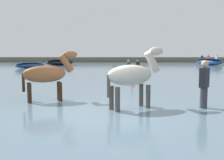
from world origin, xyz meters
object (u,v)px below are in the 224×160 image
object	(u,v)px
horse_trailing_chestnut	(47,76)
boat_mid_outer	(60,62)
horse_lead_pinto	(132,77)
boat_near_starboard	(129,69)
boat_far_inshore	(30,65)
boat_near_port	(209,62)
channel_buoy	(132,80)
person_wading_mid	(204,88)

from	to	relation	value
horse_trailing_chestnut	boat_mid_outer	bearing A→B (deg)	101.55
horse_lead_pinto	boat_near_starboard	world-z (taller)	horse_lead_pinto
boat_far_inshore	boat_near_port	distance (m)	20.93
boat_far_inshore	channel_buoy	bearing A→B (deg)	-52.86
boat_mid_outer	boat_near_starboard	size ratio (longest dim) A/B	1.35
horse_lead_pinto	channel_buoy	bearing A→B (deg)	86.87
boat_far_inshore	person_wading_mid	distance (m)	21.45
boat_mid_outer	boat_far_inshore	size ratio (longest dim) A/B	1.20
horse_lead_pinto	boat_near_port	bearing A→B (deg)	66.77
horse_trailing_chestnut	boat_far_inshore	bearing A→B (deg)	110.19
person_wading_mid	channel_buoy	xyz separation A→B (m)	(-1.65, 5.99, -0.41)
person_wading_mid	boat_far_inshore	bearing A→B (deg)	120.97
horse_lead_pinto	boat_far_inshore	size ratio (longest dim) A/B	0.69
boat_near_port	horse_trailing_chestnut	bearing A→B (deg)	-119.11
boat_mid_outer	person_wading_mid	xyz separation A→B (m)	(9.31, -23.89, 0.21)
boat_mid_outer	channel_buoy	distance (m)	19.47
boat_far_inshore	boat_near_port	world-z (taller)	boat_near_port
boat_near_port	channel_buoy	bearing A→B (deg)	-118.77
boat_near_port	boat_near_starboard	xyz separation A→B (m)	(-10.36, -12.75, -0.13)
horse_trailing_chestnut	boat_far_inshore	size ratio (longest dim) A/B	0.65
boat_near_port	person_wading_mid	xyz separation A→B (m)	(-8.81, -25.04, 0.16)
person_wading_mid	channel_buoy	distance (m)	6.23
horse_lead_pinto	horse_trailing_chestnut	size ratio (longest dim) A/B	1.06
horse_trailing_chestnut	boat_far_inshore	xyz separation A→B (m)	(-6.42, 17.46, -0.53)
boat_mid_outer	boat_near_starboard	bearing A→B (deg)	-56.20
horse_trailing_chestnut	boat_near_port	distance (m)	27.60
boat_mid_outer	channel_buoy	xyz separation A→B (m)	(7.66, -17.90, -0.19)
boat_near_starboard	boat_far_inshore	bearing A→B (deg)	147.29
horse_lead_pinto	person_wading_mid	size ratio (longest dim) A/B	1.22
boat_far_inshore	boat_near_starboard	size ratio (longest dim) A/B	1.12
horse_trailing_chestnut	channel_buoy	distance (m)	5.90
horse_trailing_chestnut	person_wading_mid	bearing A→B (deg)	-11.40
horse_trailing_chestnut	boat_near_port	xyz separation A→B (m)	(13.43, 24.11, -0.41)
boat_mid_outer	boat_near_port	distance (m)	18.16
horse_lead_pinto	horse_trailing_chestnut	bearing A→B (deg)	158.68
horse_lead_pinto	boat_far_inshore	bearing A→B (deg)	116.10
boat_mid_outer	boat_near_port	bearing A→B (deg)	3.63
person_wading_mid	channel_buoy	world-z (taller)	person_wading_mid
horse_trailing_chestnut	channel_buoy	world-z (taller)	horse_trailing_chestnut
channel_buoy	boat_far_inshore	bearing A→B (deg)	127.14
horse_lead_pinto	boat_near_starboard	bearing A→B (deg)	87.99
boat_far_inshore	channel_buoy	xyz separation A→B (m)	(9.39, -12.40, -0.12)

